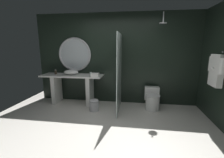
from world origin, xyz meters
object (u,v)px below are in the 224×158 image
at_px(tumbler_cup, 91,74).
at_px(soap_dispenser, 56,72).
at_px(hanging_bathrobe, 217,69).
at_px(folded_hand_towel, 95,75).
at_px(toilet, 152,99).
at_px(waste_bin, 94,105).
at_px(rain_shower_head, 163,22).
at_px(round_wall_mirror, 75,54).
at_px(vessel_sink, 71,72).

distance_m(tumbler_cup, soap_dispenser, 1.10).
bearing_deg(hanging_bathrobe, folded_hand_towel, 168.39).
distance_m(toilet, waste_bin, 1.58).
height_order(rain_shower_head, hanging_bathrobe, rain_shower_head).
height_order(round_wall_mirror, toilet, round_wall_mirror).
bearing_deg(waste_bin, hanging_bathrobe, -6.15).
distance_m(tumbler_cup, round_wall_mirror, 0.83).
bearing_deg(waste_bin, vessel_sink, 149.02).
distance_m(soap_dispenser, hanging_bathrobe, 4.07).
height_order(soap_dispenser, hanging_bathrobe, hanging_bathrobe).
bearing_deg(rain_shower_head, round_wall_mirror, 172.71).
height_order(waste_bin, folded_hand_towel, folded_hand_towel).
bearing_deg(tumbler_cup, soap_dispenser, 175.69).
distance_m(rain_shower_head, waste_bin, 2.72).
bearing_deg(folded_hand_towel, round_wall_mirror, 148.63).
relative_size(tumbler_cup, toilet, 0.18).
distance_m(soap_dispenser, waste_bin, 1.56).
bearing_deg(round_wall_mirror, hanging_bathrobe, -16.18).
xyz_separation_m(tumbler_cup, soap_dispenser, (-1.09, 0.08, 0.01)).
xyz_separation_m(round_wall_mirror, hanging_bathrobe, (3.47, -1.01, -0.22)).
bearing_deg(folded_hand_towel, rain_shower_head, 4.37).
distance_m(soap_dispenser, folded_hand_towel, 1.27).
relative_size(tumbler_cup, hanging_bathrobe, 0.14).
height_order(tumbler_cup, rain_shower_head, rain_shower_head).
relative_size(tumbler_cup, folded_hand_towel, 0.50).
xyz_separation_m(hanging_bathrobe, waste_bin, (-2.72, 0.29, -1.05)).
xyz_separation_m(tumbler_cup, rain_shower_head, (1.87, 0.01, 1.34)).
distance_m(vessel_sink, toilet, 2.42).
relative_size(toilet, folded_hand_towel, 2.82).
height_order(vessel_sink, hanging_bathrobe, hanging_bathrobe).
height_order(round_wall_mirror, rain_shower_head, rain_shower_head).
height_order(rain_shower_head, waste_bin, rain_shower_head).
distance_m(soap_dispenser, rain_shower_head, 3.25).
distance_m(round_wall_mirror, toilet, 2.58).
bearing_deg(round_wall_mirror, vessel_sink, -100.93).
relative_size(round_wall_mirror, toilet, 1.73).
xyz_separation_m(tumbler_cup, folded_hand_towel, (0.16, -0.12, -0.00)).
height_order(tumbler_cup, round_wall_mirror, round_wall_mirror).
bearing_deg(waste_bin, toilet, 13.81).
bearing_deg(round_wall_mirror, waste_bin, -43.50).
distance_m(vessel_sink, rain_shower_head, 2.82).
bearing_deg(tumbler_cup, waste_bin, -65.24).
bearing_deg(hanging_bathrobe, vessel_sink, 167.61).
xyz_separation_m(hanging_bathrobe, toilet, (-1.19, 0.67, -0.95)).
relative_size(hanging_bathrobe, waste_bin, 2.30).
relative_size(rain_shower_head, folded_hand_towel, 1.35).
height_order(soap_dispenser, round_wall_mirror, round_wall_mirror).
xyz_separation_m(vessel_sink, folded_hand_towel, (0.77, -0.21, -0.02)).
xyz_separation_m(round_wall_mirror, toilet, (2.28, -0.34, -1.17)).
relative_size(round_wall_mirror, hanging_bathrobe, 1.36).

